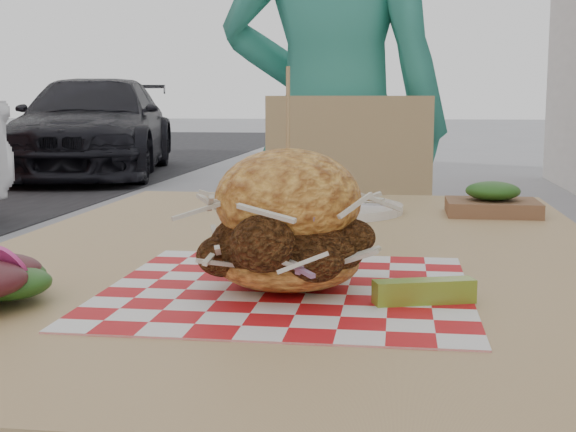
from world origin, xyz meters
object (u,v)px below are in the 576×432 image
object	(u,v)px
car_dark	(94,126)
patio_chair	(340,259)
sandwich	(288,228)
diner	(332,129)
patio_table	(299,306)

from	to	relation	value
car_dark	patio_chair	distance (m)	8.68
car_dark	sandwich	size ratio (longest dim) A/B	19.24
sandwich	patio_chair	bearing A→B (deg)	91.48
diner	car_dark	world-z (taller)	diner
sandwich	diner	bearing A→B (deg)	92.94
patio_table	sandwich	size ratio (longest dim) A/B	5.48
sandwich	patio_table	bearing A→B (deg)	94.40
diner	car_dark	distance (m)	8.45
diner	car_dark	bearing A→B (deg)	-57.12
diner	patio_chair	bearing A→B (deg)	107.10
car_dark	patio_chair	bearing A→B (deg)	-76.15
diner	patio_table	world-z (taller)	diner
diner	patio_table	size ratio (longest dim) A/B	1.44
diner	patio_table	xyz separation A→B (m)	(0.05, -1.15, -0.19)
diner	patio_table	bearing A→B (deg)	99.84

